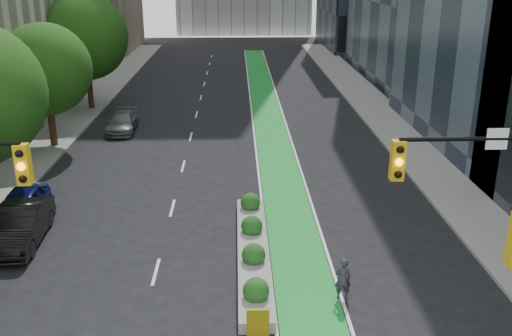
{
  "coord_description": "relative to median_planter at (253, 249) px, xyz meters",
  "views": [
    {
      "loc": [
        0.63,
        -13.06,
        10.93
      ],
      "look_at": [
        1.4,
        9.14,
        3.0
      ],
      "focal_mm": 40.0,
      "sensor_mm": 36.0,
      "label": 1
    }
  ],
  "objects": [
    {
      "name": "sidewalk_left",
      "position": [
        -13.0,
        17.96,
        -0.3
      ],
      "size": [
        3.6,
        90.0,
        0.15
      ],
      "primitive_type": "cube",
      "color": "gray",
      "rests_on": "ground"
    },
    {
      "name": "sidewalk_right",
      "position": [
        10.6,
        17.96,
        -0.3
      ],
      "size": [
        3.6,
        90.0,
        0.15
      ],
      "primitive_type": "cube",
      "color": "gray",
      "rests_on": "ground"
    },
    {
      "name": "bike_lane_paint",
      "position": [
        1.8,
        22.96,
        -0.37
      ],
      "size": [
        2.2,
        70.0,
        0.01
      ],
      "primitive_type": "cube",
      "color": "green",
      "rests_on": "ground"
    },
    {
      "name": "tree_midfar",
      "position": [
        -12.2,
        14.96,
        4.57
      ],
      "size": [
        5.6,
        5.6,
        7.76
      ],
      "color": "black",
      "rests_on": "ground"
    },
    {
      "name": "tree_far",
      "position": [
        -12.2,
        24.96,
        5.32
      ],
      "size": [
        6.6,
        6.6,
        9.0
      ],
      "color": "black",
      "rests_on": "ground"
    },
    {
      "name": "median_planter",
      "position": [
        0.0,
        0.0,
        0.0
      ],
      "size": [
        1.2,
        10.26,
        1.1
      ],
      "color": "gray",
      "rests_on": "ground"
    },
    {
      "name": "cyclist",
      "position": [
        3.0,
        -3.08,
        0.41
      ],
      "size": [
        0.58,
        0.39,
        1.56
      ],
      "primitive_type": "imported",
      "rotation": [
        0.0,
        0.0,
        3.17
      ],
      "color": "#312E37",
      "rests_on": "ground"
    },
    {
      "name": "parked_car_left_near",
      "position": [
        -10.25,
        3.71,
        0.37
      ],
      "size": [
        1.93,
        4.42,
        1.48
      ],
      "primitive_type": "imported",
      "rotation": [
        0.0,
        0.0,
        0.04
      ],
      "color": "#0D1452",
      "rests_on": "ground"
    },
    {
      "name": "parked_car_left_mid",
      "position": [
        -9.56,
        1.57,
        0.43
      ],
      "size": [
        1.97,
        4.94,
        1.6
      ],
      "primitive_type": "imported",
      "rotation": [
        0.0,
        0.0,
        0.06
      ],
      "color": "black",
      "rests_on": "ground"
    },
    {
      "name": "parked_car_left_far",
      "position": [
        -8.52,
        18.45,
        0.28
      ],
      "size": [
        1.99,
        4.57,
        1.31
      ],
      "primitive_type": "imported",
      "rotation": [
        0.0,
        0.0,
        0.03
      ],
      "color": "slate",
      "rests_on": "ground"
    }
  ]
}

